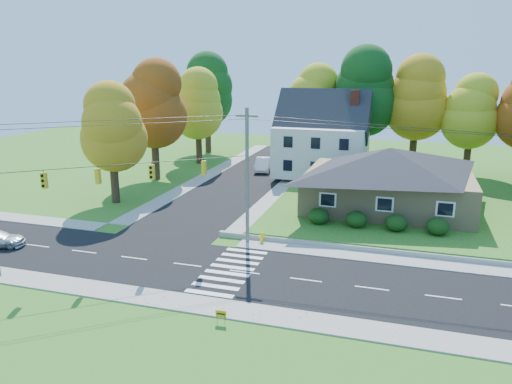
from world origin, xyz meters
TOP-DOWN VIEW (x-y plane):
  - ground at (0.00, 0.00)m, footprint 120.00×120.00m
  - road_main at (0.00, 0.00)m, footprint 90.00×8.00m
  - road_cross at (-8.00, 26.00)m, footprint 8.00×44.00m
  - sidewalk_north at (0.00, 5.00)m, footprint 90.00×2.00m
  - sidewalk_south at (0.00, -5.00)m, footprint 90.00×2.00m
  - lawn at (13.00, 21.00)m, footprint 30.00×30.00m
  - ranch_house at (8.00, 16.00)m, footprint 14.60×10.60m
  - colonial_house at (0.04, 28.00)m, footprint 10.40×8.40m
  - hedge_row at (7.50, 9.80)m, footprint 10.70×1.70m
  - traffic_infrastructure at (-0.15, 1.35)m, footprint 38.10×10.66m
  - tree_lot_0 at (-2.00, 34.00)m, footprint 6.72×6.72m
  - tree_lot_1 at (4.00, 33.00)m, footprint 7.84×7.84m
  - tree_lot_2 at (10.00, 34.00)m, footprint 7.28×7.28m
  - tree_lot_3 at (16.00, 33.00)m, footprint 6.16×6.16m
  - tree_west_0 at (-17.00, 12.00)m, footprint 6.16×6.16m
  - tree_west_1 at (-18.00, 22.00)m, footprint 7.28×7.28m
  - tree_west_2 at (-17.00, 32.00)m, footprint 6.72×6.72m
  - tree_west_3 at (-19.00, 40.00)m, footprint 7.84×7.84m
  - white_car at (-7.54, 29.79)m, footprint 2.60×5.13m
  - fire_hydrant at (-0.50, 5.57)m, footprint 0.47×0.37m
  - yard_sign at (0.87, -6.44)m, footprint 0.58×0.06m

SIDE VIEW (x-z plane):
  - ground at x=0.00m, z-range 0.00..0.00m
  - road_main at x=0.00m, z-range 0.00..0.02m
  - road_cross at x=-8.00m, z-range 0.00..0.02m
  - sidewalk_north at x=0.00m, z-range 0.00..0.08m
  - sidewalk_south at x=0.00m, z-range 0.00..0.08m
  - lawn at x=13.00m, z-range 0.00..0.50m
  - fire_hydrant at x=-0.50m, z-range -0.02..0.81m
  - yard_sign at x=0.87m, z-range 0.15..0.88m
  - white_car at x=-7.54m, z-range 0.02..1.63m
  - hedge_row at x=7.50m, z-range 0.50..1.77m
  - ranch_house at x=8.00m, z-range 0.57..5.97m
  - colonial_house at x=0.04m, z-range -0.22..9.38m
  - traffic_infrastructure at x=-0.15m, z-range 0.15..10.15m
  - tree_west_0 at x=-17.00m, z-range 1.42..12.89m
  - tree_lot_3 at x=16.00m, z-range 1.92..13.39m
  - tree_west_2 at x=-17.00m, z-range 1.55..14.06m
  - tree_lot_0 at x=-2.00m, z-range 2.05..14.56m
  - tree_west_1 at x=-18.00m, z-range 1.68..15.24m
  - tree_lot_2 at x=10.00m, z-range 2.18..15.74m
  - tree_west_3 at x=-19.00m, z-range 1.81..16.41m
  - tree_lot_1 at x=4.00m, z-range 2.31..16.91m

